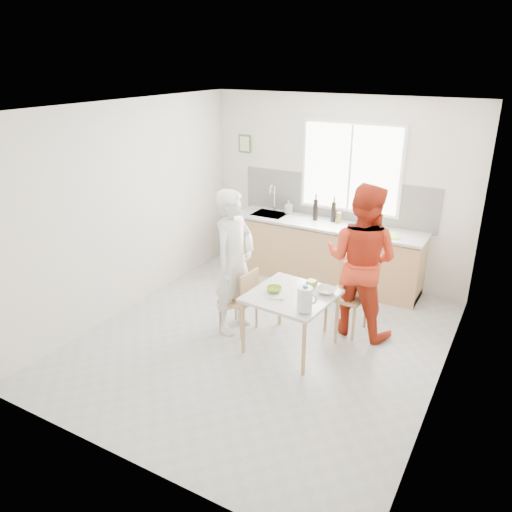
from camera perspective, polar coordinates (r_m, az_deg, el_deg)
The scene contains 21 objects.
ground at distance 6.09m, azimuth 0.76°, elevation -9.55°, with size 4.50×4.50×0.00m, color #B7B7B2.
room_shell at distance 5.42m, azimuth 0.85°, elevation 5.45°, with size 4.50×4.50×4.50m.
window at distance 7.32m, azimuth 10.77°, elevation 9.86°, with size 1.50×0.06×1.30m.
backsplash at distance 7.50m, azimuth 9.10°, elevation 6.53°, with size 3.00×0.02×0.65m, color white.
picture_frame at distance 8.01m, azimuth -1.28°, elevation 12.71°, with size 0.22×0.03×0.28m.
kitchen_counter at distance 7.50m, azimuth 7.92°, elevation 0.09°, with size 2.84×0.64×1.37m.
dining_table at distance 5.66m, azimuth 4.06°, elevation -5.04°, with size 0.97×0.97×0.69m.
chair_left at distance 6.08m, azimuth -1.59°, elevation -4.82°, with size 0.41×0.41×0.81m.
chair_far at distance 6.23m, azimuth 10.68°, elevation -3.83°, with size 0.47×0.47×0.93m.
person_white at distance 5.95m, azimuth -2.52°, elevation -0.72°, with size 0.65×0.43×1.78m, color white.
person_red at distance 6.01m, azimuth 11.93°, elevation -0.53°, with size 0.91×0.71×1.87m, color red.
bowl_green at distance 5.67m, azimuth 2.09°, elevation -3.83°, with size 0.18×0.18×0.05m, color #92B329.
bowl_white at distance 5.69m, azimuth 7.98°, elevation -3.94°, with size 0.23×0.23×0.06m, color silver.
milk_jug at distance 5.20m, azimuth 5.63°, elevation -4.89°, with size 0.22×0.16×0.28m.
green_box at distance 5.79m, azimuth 6.36°, elevation -3.21°, with size 0.10×0.10×0.09m, color #7EB329.
spoon at distance 5.50m, azimuth 2.19°, elevation -4.93°, with size 0.01×0.01×0.16m, color #A5A5AA.
cutting_board at distance 6.96m, azimuth 14.67°, elevation 2.29°, with size 0.35×0.25×0.01m, color #8DD831.
wine_bottle_a at distance 7.41m, azimuth 6.81°, elevation 5.29°, with size 0.07×0.07×0.32m, color black.
wine_bottle_b at distance 7.38m, azimuth 8.86°, elevation 5.02°, with size 0.07×0.07×0.30m, color black.
jar_amber at distance 7.35m, azimuth 9.45°, elevation 4.34°, with size 0.06×0.06×0.16m, color olive.
soap_bottle at distance 7.73m, azimuth 3.76°, elevation 5.65°, with size 0.09×0.09×0.20m, color #999999.
Camera 1 is at (2.48, -4.57, 3.18)m, focal length 35.00 mm.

